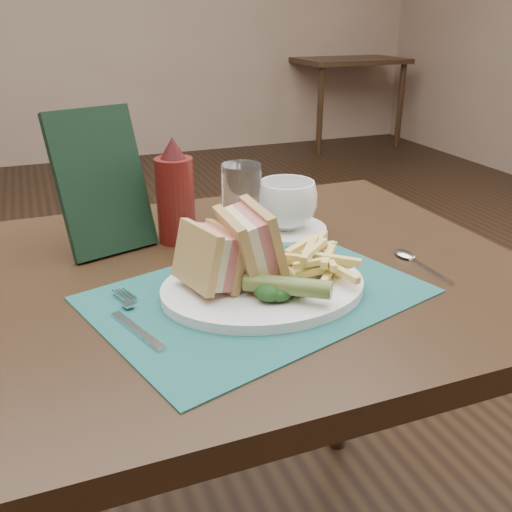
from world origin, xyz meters
The scene contains 18 objects.
floor centered at (0.00, 0.00, 0.00)m, with size 7.00×7.00×0.00m, color black.
wall_back centered at (0.00, 3.50, 0.00)m, with size 6.00×6.00×0.00m, color tan.
table_main centered at (0.00, -0.50, 0.38)m, with size 0.90×0.75×0.75m, color black, non-canonical shape.
table_bg_right centered at (2.34, 3.30, 0.38)m, with size 0.90×0.75×0.75m, color black, non-canonical shape.
placemat centered at (-0.02, -0.60, 0.75)m, with size 0.45×0.32×0.00m, color #1A5350.
plate centered at (-0.01, -0.60, 0.76)m, with size 0.30×0.24×0.01m, color white, non-canonical shape.
sandwich_half_a centered at (-0.10, -0.59, 0.81)m, with size 0.06×0.09×0.08m, color tan, non-canonical shape.
sandwich_half_b centered at (-0.04, -0.58, 0.82)m, with size 0.06×0.11×0.10m, color tan, non-canonical shape.
kale_garnish centered at (0.00, -0.65, 0.78)m, with size 0.11×0.08×0.03m, color #133614, non-canonical shape.
pickle_spear centered at (0.00, -0.66, 0.79)m, with size 0.03×0.03×0.12m, color #4E6225.
fries_pile centered at (0.07, -0.59, 0.79)m, with size 0.18×0.20×0.05m, color #E6D173, non-canonical shape.
fork centered at (-0.20, -0.61, 0.76)m, with size 0.03×0.17×0.01m, color silver, non-canonical shape.
spoon centered at (0.27, -0.60, 0.76)m, with size 0.03×0.15×0.01m, color silver, non-canonical shape.
saucer centered at (0.13, -0.38, 0.76)m, with size 0.15×0.15×0.01m, color white.
coffee_cup centered at (0.13, -0.38, 0.80)m, with size 0.11×0.11×0.09m, color white.
drinking_glass centered at (0.05, -0.36, 0.81)m, with size 0.07×0.07×0.13m, color white.
ketchup_bottle centered at (-0.07, -0.35, 0.84)m, with size 0.07×0.07×0.19m, color #54110E, non-canonical shape.
check_presenter centered at (-0.19, -0.34, 0.87)m, with size 0.15×0.02×0.24m, color black.
Camera 1 is at (-0.29, -1.28, 1.13)m, focal length 40.00 mm.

